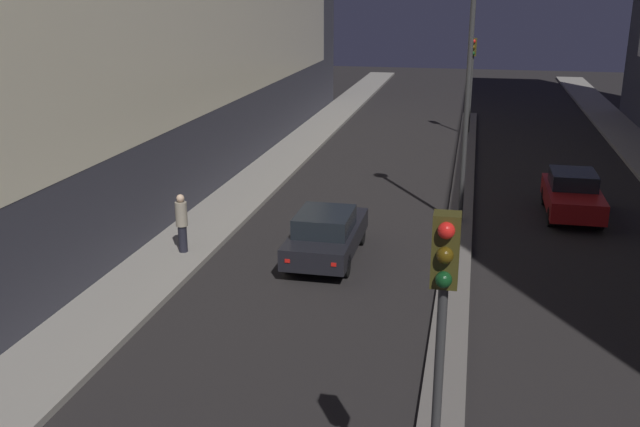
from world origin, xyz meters
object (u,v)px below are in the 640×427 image
(traffic_light_mid, at_px, (472,64))
(street_lamp, at_px, (471,42))
(pedestrian_on_left_sidewalk, at_px, (182,221))
(traffic_light_near, at_px, (442,318))
(car_right_lane, at_px, (572,194))
(car_left_lane, at_px, (326,234))

(traffic_light_mid, bearing_deg, street_lamp, -90.00)
(pedestrian_on_left_sidewalk, bearing_deg, traffic_light_mid, 68.75)
(traffic_light_near, relative_size, car_right_lane, 1.21)
(street_lamp, relative_size, car_right_lane, 1.99)
(pedestrian_on_left_sidewalk, bearing_deg, car_left_lane, 10.50)
(street_lamp, xyz_separation_m, car_right_lane, (3.69, 1.76, -5.14))
(traffic_light_near, height_order, street_lamp, street_lamp)
(traffic_light_near, bearing_deg, car_left_lane, 108.56)
(traffic_light_mid, distance_m, pedestrian_on_left_sidewalk, 21.60)
(car_left_lane, bearing_deg, street_lamp, 47.06)
(traffic_light_near, bearing_deg, traffic_light_mid, 90.00)
(car_right_lane, bearing_deg, pedestrian_on_left_sidewalk, -150.50)
(street_lamp, xyz_separation_m, car_left_lane, (-3.69, -3.96, -5.16))
(car_left_lane, bearing_deg, traffic_light_mid, 79.14)
(pedestrian_on_left_sidewalk, bearing_deg, car_right_lane, 29.50)
(traffic_light_near, xyz_separation_m, car_right_lane, (3.69, 16.71, -2.95))
(street_lamp, height_order, pedestrian_on_left_sidewalk, street_lamp)
(traffic_light_mid, height_order, pedestrian_on_left_sidewalk, traffic_light_mid)
(traffic_light_mid, xyz_separation_m, pedestrian_on_left_sidewalk, (-7.77, -19.98, -2.63))
(car_left_lane, bearing_deg, car_right_lane, 37.83)
(traffic_light_near, relative_size, street_lamp, 0.61)
(car_left_lane, height_order, car_right_lane, car_right_lane)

